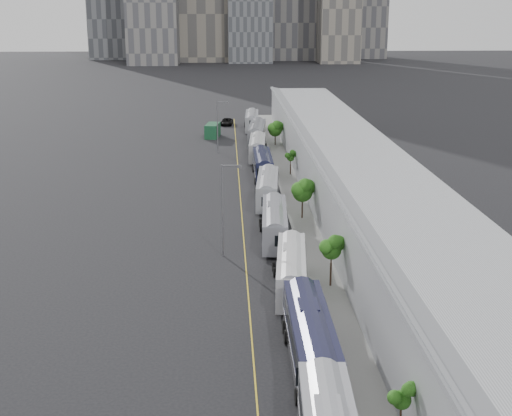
{
  "coord_description": "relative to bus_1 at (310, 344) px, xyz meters",
  "views": [
    {
      "loc": [
        -3.22,
        -24.92,
        23.99
      ],
      "look_at": [
        -0.1,
        49.81,
        3.0
      ],
      "focal_mm": 50.0,
      "sensor_mm": 36.0,
      "label": 1
    }
  ],
  "objects": [
    {
      "name": "tree_1",
      "position": [
        3.5,
        14.53,
        2.04
      ],
      "size": [
        1.79,
        1.79,
        4.67
      ],
      "color": "black",
      "rests_on": "ground"
    },
    {
      "name": "bus_2",
      "position": [
        -0.08,
        13.96,
        -0.17
      ],
      "size": [
        3.61,
        12.51,
        3.61
      ],
      "rotation": [
        0.0,
        0.0,
        -0.09
      ],
      "color": "silver",
      "rests_on": "ground"
    },
    {
      "name": "bus_6",
      "position": [
        -0.56,
        71.15,
        -0.15
      ],
      "size": [
        3.33,
        12.64,
        3.65
      ],
      "rotation": [
        0.0,
        0.0,
        -0.07
      ],
      "color": "#BCBCBE",
      "rests_on": "ground"
    },
    {
      "name": "street_lamp_near",
      "position": [
        -5.94,
        23.25,
        3.68
      ],
      "size": [
        2.04,
        0.22,
        9.37
      ],
      "color": "#59595E",
      "rests_on": "ground"
    },
    {
      "name": "lane_line",
      "position": [
        -3.9,
        35.37,
        -1.68
      ],
      "size": [
        0.12,
        160.0,
        0.02
      ],
      "primitive_type": "cube",
      "color": "gold",
      "rests_on": "ground"
    },
    {
      "name": "shipping_container",
      "position": [
        -8.31,
        91.85,
        -0.39
      ],
      "size": [
        3.09,
        5.92,
        2.6
      ],
      "primitive_type": "cube",
      "rotation": [
        0.0,
        0.0,
        -0.15
      ],
      "color": "#144226",
      "rests_on": "ground"
    },
    {
      "name": "tree_2",
      "position": [
        3.2,
        35.94,
        1.93
      ],
      "size": [
        2.4,
        2.4,
        4.84
      ],
      "color": "black",
      "rests_on": "ground"
    },
    {
      "name": "suv",
      "position": [
        -5.55,
        106.71,
        -0.98
      ],
      "size": [
        2.92,
        5.37,
        1.43
      ],
      "primitive_type": "imported",
      "rotation": [
        0.0,
        0.0,
        -0.11
      ],
      "color": "black",
      "rests_on": "ground"
    },
    {
      "name": "bus_3",
      "position": [
        -0.62,
        27.91,
        -0.12
      ],
      "size": [
        3.29,
        12.88,
        3.73
      ],
      "rotation": [
        0.0,
        0.0,
        -0.06
      ],
      "color": "gray",
      "rests_on": "ground"
    },
    {
      "name": "bus_4",
      "position": [
        -0.47,
        43.12,
        -0.12
      ],
      "size": [
        3.63,
        12.97,
        3.74
      ],
      "rotation": [
        0.0,
        0.0,
        -0.08
      ],
      "color": "#9FA1A9",
      "rests_on": "ground"
    },
    {
      "name": "sidewalk",
      "position": [
        6.6,
        35.37,
        -1.63
      ],
      "size": [
        10.0,
        170.0,
        0.12
      ],
      "primitive_type": "cube",
      "color": "gray",
      "rests_on": "ground"
    },
    {
      "name": "tree_3",
      "position": [
        3.83,
        58.82,
        1.06
      ],
      "size": [
        1.13,
        1.13,
        3.4
      ],
      "color": "black",
      "rests_on": "ground"
    },
    {
      "name": "bus_1",
      "position": [
        0.0,
        0.0,
        0.0
      ],
      "size": [
        3.05,
        13.75,
        4.01
      ],
      "rotation": [
        0.0,
        0.0,
        -0.01
      ],
      "color": "#161733",
      "rests_on": "ground"
    },
    {
      "name": "bus_8",
      "position": [
        -0.43,
        99.66,
        -0.11
      ],
      "size": [
        3.19,
        12.94,
        3.75
      ],
      "rotation": [
        0.0,
        0.0,
        -0.05
      ],
      "color": "#A3A6AD",
      "rests_on": "ground"
    },
    {
      "name": "street_lamp_far",
      "position": [
        -6.97,
        76.56,
        3.43
      ],
      "size": [
        2.04,
        0.22,
        8.86
      ],
      "color": "#59595E",
      "rests_on": "ground"
    },
    {
      "name": "bus_7",
      "position": [
        -0.08,
        84.09,
        -0.01
      ],
      "size": [
        3.98,
        13.87,
        4.0
      ],
      "rotation": [
        0.0,
        0.0,
        -0.09
      ],
      "color": "slate",
      "rests_on": "ground"
    },
    {
      "name": "tree_0",
      "position": [
        3.85,
        -10.0,
        1.54
      ],
      "size": [
        1.1,
        1.1,
        3.91
      ],
      "color": "black",
      "rests_on": "ground"
    },
    {
      "name": "tree_4",
      "position": [
        3.16,
        82.59,
        1.57
      ],
      "size": [
        2.47,
        2.47,
        4.51
      ],
      "color": "black",
      "rests_on": "ground"
    },
    {
      "name": "depot",
      "position": [
        10.59,
        35.37,
        1.82
      ],
      "size": [
        12.45,
        160.4,
        7.2
      ],
      "color": "gray",
      "rests_on": "ground"
    },
    {
      "name": "bus_5",
      "position": [
        -0.36,
        57.82,
        -0.15
      ],
      "size": [
        2.8,
        12.53,
        3.66
      ],
      "rotation": [
        0.0,
        0.0,
        -0.0
      ],
      "color": "#171A34",
      "rests_on": "ground"
    }
  ]
}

